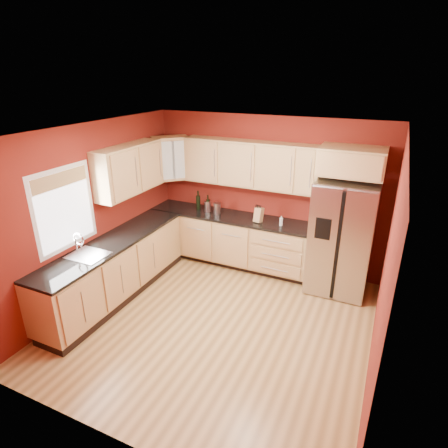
# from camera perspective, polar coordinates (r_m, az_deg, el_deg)

# --- Properties ---
(floor) EXTENTS (4.00, 4.00, 0.00)m
(floor) POSITION_cam_1_polar(r_m,az_deg,el_deg) (5.39, -1.19, -14.77)
(floor) COLOR olive
(floor) RESTS_ON ground
(ceiling) EXTENTS (4.00, 4.00, 0.00)m
(ceiling) POSITION_cam_1_polar(r_m,az_deg,el_deg) (4.34, -1.47, 13.72)
(ceiling) COLOR white
(ceiling) RESTS_ON wall_back
(wall_back) EXTENTS (4.00, 0.04, 2.60)m
(wall_back) POSITION_cam_1_polar(r_m,az_deg,el_deg) (6.46, 6.47, 4.63)
(wall_back) COLOR maroon
(wall_back) RESTS_ON floor
(wall_front) EXTENTS (4.00, 0.04, 2.60)m
(wall_front) POSITION_cam_1_polar(r_m,az_deg,el_deg) (3.29, -17.26, -15.23)
(wall_front) COLOR maroon
(wall_front) RESTS_ON floor
(wall_left) EXTENTS (0.04, 4.00, 2.60)m
(wall_left) POSITION_cam_1_polar(r_m,az_deg,el_deg) (5.81, -19.36, 1.44)
(wall_left) COLOR maroon
(wall_left) RESTS_ON floor
(wall_right) EXTENTS (0.04, 4.00, 2.60)m
(wall_right) POSITION_cam_1_polar(r_m,az_deg,el_deg) (4.32, 23.44, -6.50)
(wall_right) COLOR maroon
(wall_right) RESTS_ON floor
(base_cabinets_back) EXTENTS (2.90, 0.60, 0.88)m
(base_cabinets_back) POSITION_cam_1_polar(r_m,az_deg,el_deg) (6.69, 0.86, -2.49)
(base_cabinets_back) COLOR tan
(base_cabinets_back) RESTS_ON floor
(base_cabinets_left) EXTENTS (0.60, 2.80, 0.88)m
(base_cabinets_left) POSITION_cam_1_polar(r_m,az_deg,el_deg) (5.97, -16.19, -6.70)
(base_cabinets_left) COLOR tan
(base_cabinets_left) RESTS_ON floor
(countertop_back) EXTENTS (2.90, 0.62, 0.04)m
(countertop_back) POSITION_cam_1_polar(r_m,az_deg,el_deg) (6.50, 0.84, 1.15)
(countertop_back) COLOR black
(countertop_back) RESTS_ON base_cabinets_back
(countertop_left) EXTENTS (0.62, 2.80, 0.04)m
(countertop_left) POSITION_cam_1_polar(r_m,az_deg,el_deg) (5.76, -16.60, -2.72)
(countertop_left) COLOR black
(countertop_left) RESTS_ON base_cabinets_left
(upper_cabinets_back) EXTENTS (2.30, 0.33, 0.75)m
(upper_cabinets_back) POSITION_cam_1_polar(r_m,az_deg,el_deg) (6.25, 3.99, 9.11)
(upper_cabinets_back) COLOR tan
(upper_cabinets_back) RESTS_ON wall_back
(upper_cabinets_left) EXTENTS (0.33, 1.35, 0.75)m
(upper_cabinets_left) POSITION_cam_1_polar(r_m,az_deg,el_deg) (6.07, -14.19, 8.10)
(upper_cabinets_left) COLOR tan
(upper_cabinets_left) RESTS_ON wall_left
(corner_upper_cabinet) EXTENTS (0.67, 0.67, 0.75)m
(corner_upper_cabinet) POSITION_cam_1_polar(r_m,az_deg,el_deg) (6.73, -8.07, 9.90)
(corner_upper_cabinet) COLOR tan
(corner_upper_cabinet) RESTS_ON wall_back
(over_fridge_cabinet) EXTENTS (0.92, 0.60, 0.40)m
(over_fridge_cabinet) POSITION_cam_1_polar(r_m,az_deg,el_deg) (5.71, 18.90, 9.03)
(over_fridge_cabinet) COLOR tan
(over_fridge_cabinet) RESTS_ON wall_back
(refrigerator) EXTENTS (0.90, 0.75, 1.78)m
(refrigerator) POSITION_cam_1_polar(r_m,az_deg,el_deg) (5.99, 17.44, -1.94)
(refrigerator) COLOR #B6B6BB
(refrigerator) RESTS_ON floor
(window) EXTENTS (0.03, 0.90, 1.00)m
(window) POSITION_cam_1_polar(r_m,az_deg,el_deg) (5.40, -23.11, 2.13)
(window) COLOR white
(window) RESTS_ON wall_left
(sink_faucet) EXTENTS (0.50, 0.42, 0.30)m
(sink_faucet) POSITION_cam_1_polar(r_m,az_deg,el_deg) (5.37, -20.22, -3.09)
(sink_faucet) COLOR silver
(sink_faucet) RESTS_ON countertop_left
(canister_left) EXTENTS (0.14, 0.14, 0.20)m
(canister_left) POSITION_cam_1_polar(r_m,az_deg,el_deg) (6.54, -1.04, 2.40)
(canister_left) COLOR #B6B6BB
(canister_left) RESTS_ON countertop_back
(canister_right) EXTENTS (0.15, 0.15, 0.19)m
(canister_right) POSITION_cam_1_polar(r_m,az_deg,el_deg) (6.65, -2.51, 2.69)
(canister_right) COLOR #B6B6BB
(canister_right) RESTS_ON countertop_back
(wine_bottle_a) EXTENTS (0.10, 0.10, 0.35)m
(wine_bottle_a) POSITION_cam_1_polar(r_m,az_deg,el_deg) (6.73, -3.95, 3.64)
(wine_bottle_a) COLOR black
(wine_bottle_a) RESTS_ON countertop_back
(wine_bottle_b) EXTENTS (0.08, 0.08, 0.30)m
(wine_bottle_b) POSITION_cam_1_polar(r_m,az_deg,el_deg) (6.64, -2.46, 3.19)
(wine_bottle_b) COLOR black
(wine_bottle_b) RESTS_ON countertop_back
(knife_block) EXTENTS (0.14, 0.14, 0.25)m
(knife_block) POSITION_cam_1_polar(r_m,az_deg,el_deg) (6.20, 5.30, 1.41)
(knife_block) COLOR tan
(knife_block) RESTS_ON countertop_back
(soap_dispenser) EXTENTS (0.07, 0.07, 0.17)m
(soap_dispenser) POSITION_cam_1_polar(r_m,az_deg,el_deg) (6.11, 8.70, 0.48)
(soap_dispenser) COLOR silver
(soap_dispenser) RESTS_ON countertop_back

